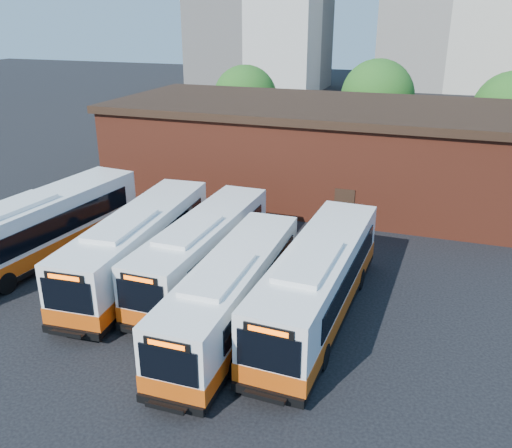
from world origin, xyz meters
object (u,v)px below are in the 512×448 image
(bus_midwest, at_px, (203,252))
(bus_east, at_px, (318,285))
(bus_mideast, at_px, (233,296))
(transit_worker, at_px, (202,349))
(bus_west, at_px, (139,248))
(bus_farwest, at_px, (40,231))

(bus_midwest, relative_size, bus_east, 0.94)
(bus_midwest, xyz_separation_m, bus_mideast, (2.91, -3.53, -0.01))
(bus_mideast, height_order, bus_east, bus_east)
(transit_worker, bearing_deg, bus_west, 51.04)
(transit_worker, bearing_deg, bus_east, -25.77)
(bus_farwest, relative_size, transit_worker, 7.19)
(bus_farwest, distance_m, bus_west, 5.82)
(bus_midwest, height_order, bus_mideast, bus_midwest)
(bus_mideast, bearing_deg, bus_farwest, 166.08)
(bus_east, bearing_deg, bus_midwest, 166.64)
(bus_east, relative_size, transit_worker, 6.83)
(bus_midwest, relative_size, transit_worker, 6.41)
(bus_farwest, height_order, bus_mideast, bus_farwest)
(bus_farwest, bearing_deg, bus_midwest, 10.51)
(bus_farwest, bearing_deg, bus_west, 5.72)
(bus_west, bearing_deg, bus_mideast, -28.95)
(bus_farwest, bearing_deg, bus_mideast, -7.57)
(bus_west, distance_m, bus_east, 9.11)
(bus_farwest, distance_m, bus_midwest, 8.92)
(bus_midwest, height_order, bus_east, bus_east)
(bus_midwest, bearing_deg, transit_worker, -65.10)
(bus_east, bearing_deg, bus_west, 176.37)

